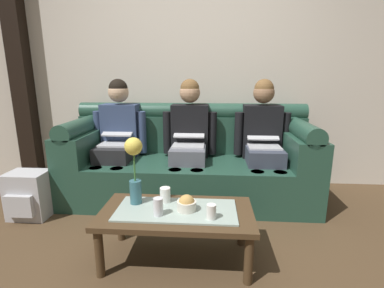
# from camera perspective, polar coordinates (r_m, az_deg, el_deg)

# --- Properties ---
(ground_plane) EXTENTS (14.00, 14.00, 0.00)m
(ground_plane) POSITION_cam_1_polar(r_m,az_deg,el_deg) (2.07, -3.36, -23.52)
(ground_plane) COLOR #4C3823
(back_wall_patterned) EXTENTS (6.00, 0.12, 2.90)m
(back_wall_patterned) POSITION_cam_1_polar(r_m,az_deg,el_deg) (3.35, 0.16, 17.03)
(back_wall_patterned) COLOR beige
(back_wall_patterned) RESTS_ON ground_plane
(timber_pillar) EXTENTS (0.20, 0.20, 2.90)m
(timber_pillar) POSITION_cam_1_polar(r_m,az_deg,el_deg) (3.90, -31.47, 14.62)
(timber_pillar) COLOR black
(timber_pillar) RESTS_ON ground_plane
(couch) EXTENTS (2.45, 0.88, 0.96)m
(couch) POSITION_cam_1_polar(r_m,az_deg,el_deg) (2.95, -0.56, -3.80)
(couch) COLOR #234738
(couch) RESTS_ON ground_plane
(person_left) EXTENTS (0.56, 0.67, 1.22)m
(person_left) POSITION_cam_1_polar(r_m,az_deg,el_deg) (3.02, -14.75, 1.88)
(person_left) COLOR #232326
(person_left) RESTS_ON ground_plane
(person_middle) EXTENTS (0.56, 0.67, 1.22)m
(person_middle) POSITION_cam_1_polar(r_m,az_deg,el_deg) (2.87, -0.58, 1.74)
(person_middle) COLOR #595B66
(person_middle) RESTS_ON ground_plane
(person_right) EXTENTS (0.56, 0.67, 1.22)m
(person_right) POSITION_cam_1_polar(r_m,az_deg,el_deg) (2.91, 14.16, 1.47)
(person_right) COLOR #383D4C
(person_right) RESTS_ON ground_plane
(coffee_table) EXTENTS (1.03, 0.52, 0.38)m
(coffee_table) POSITION_cam_1_polar(r_m,az_deg,el_deg) (1.97, -3.15, -14.45)
(coffee_table) COLOR #47331E
(coffee_table) RESTS_ON ground_plane
(flower_vase) EXTENTS (0.12, 0.12, 0.47)m
(flower_vase) POSITION_cam_1_polar(r_m,az_deg,el_deg) (1.96, -11.60, -4.06)
(flower_vase) COLOR #336672
(flower_vase) RESTS_ON coffee_table
(snack_bowl) EXTENTS (0.13, 0.13, 0.11)m
(snack_bowl) POSITION_cam_1_polar(r_m,az_deg,el_deg) (1.91, -1.10, -12.03)
(snack_bowl) COLOR silver
(snack_bowl) RESTS_ON coffee_table
(cup_near_left) EXTENTS (0.07, 0.07, 0.10)m
(cup_near_left) POSITION_cam_1_polar(r_m,az_deg,el_deg) (2.03, -5.45, -10.19)
(cup_near_left) COLOR white
(cup_near_left) RESTS_ON coffee_table
(cup_near_right) EXTENTS (0.06, 0.06, 0.12)m
(cup_near_right) POSITION_cam_1_polar(r_m,az_deg,el_deg) (1.85, -6.88, -12.52)
(cup_near_right) COLOR silver
(cup_near_right) RESTS_ON coffee_table
(cup_far_center) EXTENTS (0.06, 0.06, 0.09)m
(cup_far_center) POSITION_cam_1_polar(r_m,az_deg,el_deg) (1.81, 3.92, -13.49)
(cup_far_center) COLOR white
(cup_far_center) RESTS_ON coffee_table
(backpack_left) EXTENTS (0.34, 0.30, 0.42)m
(backpack_left) POSITION_cam_1_polar(r_m,az_deg,el_deg) (2.95, -30.12, -8.97)
(backpack_left) COLOR #B7B7BC
(backpack_left) RESTS_ON ground_plane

